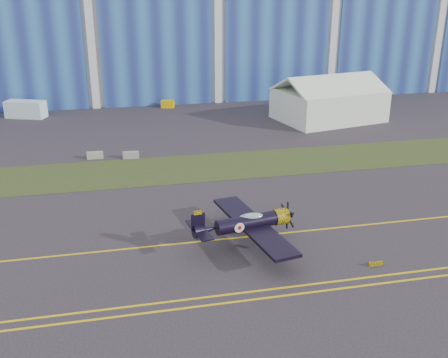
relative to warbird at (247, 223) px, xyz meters
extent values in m
plane|color=#342E36|center=(-12.91, 6.50, -2.11)|extent=(260.00, 260.00, 0.00)
cube|color=#475128|center=(-12.91, 20.50, -2.09)|extent=(260.00, 10.00, 0.02)
cube|color=silver|center=(-12.91, 78.50, 12.89)|extent=(220.00, 45.00, 30.00)
cube|color=navy|center=(-12.91, 55.70, 7.89)|extent=(220.00, 0.60, 20.00)
cube|color=yellow|center=(-12.91, 1.50, -2.10)|extent=(200.00, 0.20, 0.02)
cube|color=yellow|center=(-12.91, -8.00, -2.10)|extent=(80.00, 0.20, 0.02)
cube|color=yellow|center=(-12.91, -7.00, -2.10)|extent=(80.00, 0.20, 0.02)
cube|color=yellow|center=(9.09, -5.50, -1.94)|extent=(1.20, 0.15, 0.35)
cube|color=#CDF0F9|center=(-24.18, 51.12, -0.73)|extent=(6.86, 4.69, 2.76)
cube|color=#E5B608|center=(-0.56, 53.41, -1.47)|extent=(2.51, 1.96, 1.29)
cube|color=#9BA79E|center=(35.53, 51.95, -1.23)|extent=(3.21, 2.22, 1.75)
cube|color=gray|center=(-12.86, 26.66, -1.66)|extent=(2.02, 0.68, 0.90)
cube|color=gray|center=(-8.42, 25.75, -1.66)|extent=(2.05, 0.80, 0.90)
camera|label=1|loc=(-10.35, -38.36, 18.91)|focal=42.00mm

